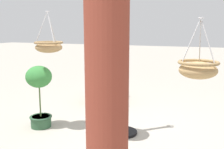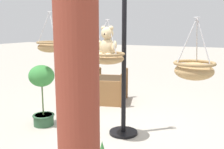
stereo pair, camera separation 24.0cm
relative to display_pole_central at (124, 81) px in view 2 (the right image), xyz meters
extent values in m
plane|color=#A8A093|center=(0.13, 0.05, -0.84)|extent=(40.00, 40.00, 0.00)
cylinder|color=black|center=(0.00, 0.00, 0.45)|extent=(0.07, 0.07, 2.58)
cylinder|color=black|center=(0.00, 0.00, -0.82)|extent=(0.44, 0.44, 0.04)
ellipsoid|color=#A37F51|center=(0.15, 0.25, 0.37)|extent=(0.47, 0.47, 0.16)
torus|color=olive|center=(0.15, 0.25, 0.44)|extent=(0.49, 0.49, 0.04)
ellipsoid|color=silver|center=(0.15, 0.25, 0.39)|extent=(0.41, 0.41, 0.13)
cylinder|color=#B7B7BC|center=(0.24, 0.30, 0.68)|extent=(0.20, 0.12, 0.48)
cylinder|color=#B7B7BC|center=(0.06, 0.30, 0.68)|extent=(0.20, 0.12, 0.48)
cylinder|color=#B7B7BC|center=(0.15, 0.14, 0.68)|extent=(0.01, 0.23, 0.48)
torus|color=#B7B7BC|center=(0.15, 0.25, 0.91)|extent=(0.06, 0.06, 0.01)
ellipsoid|color=#D1B789|center=(0.15, 0.26, 0.52)|extent=(0.23, 0.19, 0.27)
sphere|color=#D1B789|center=(0.15, 0.26, 0.73)|extent=(0.21, 0.21, 0.17)
ellipsoid|color=beige|center=(0.15, 0.32, 0.72)|extent=(0.09, 0.08, 0.06)
sphere|color=black|center=(0.15, 0.35, 0.72)|extent=(0.02, 0.02, 0.02)
sphere|color=#D1B789|center=(0.09, 0.26, 0.80)|extent=(0.07, 0.07, 0.07)
sphere|color=#D1B789|center=(0.21, 0.26, 0.80)|extent=(0.07, 0.07, 0.07)
ellipsoid|color=#D1B789|center=(0.03, 0.29, 0.55)|extent=(0.07, 0.13, 0.17)
ellipsoid|color=#D1B789|center=(0.27, 0.29, 0.55)|extent=(0.07, 0.13, 0.17)
ellipsoid|color=#D1B789|center=(0.09, 0.36, 0.42)|extent=(0.08, 0.15, 0.08)
ellipsoid|color=#D1B789|center=(0.21, 0.36, 0.42)|extent=(0.08, 0.15, 0.08)
ellipsoid|color=tan|center=(-1.10, 0.67, 0.34)|extent=(0.42, 0.42, 0.19)
torus|color=#97794E|center=(-1.10, 0.67, 0.42)|extent=(0.45, 0.45, 0.04)
cylinder|color=#B7B7BC|center=(-1.01, 0.72, 0.67)|extent=(0.18, 0.11, 0.49)
cylinder|color=#B7B7BC|center=(-1.18, 0.72, 0.67)|extent=(0.18, 0.11, 0.49)
cylinder|color=#B7B7BC|center=(-1.10, 0.57, 0.67)|extent=(0.01, 0.21, 0.49)
torus|color=#B7B7BC|center=(-1.10, 0.67, 0.91)|extent=(0.06, 0.06, 0.01)
ellipsoid|color=#A37F51|center=(1.16, 0.23, 0.50)|extent=(0.42, 0.42, 0.17)
torus|color=olive|center=(1.16, 0.23, 0.57)|extent=(0.45, 0.45, 0.04)
cylinder|color=#B7B7BC|center=(1.24, 0.28, 0.81)|extent=(0.18, 0.11, 0.48)
cylinder|color=#B7B7BC|center=(1.07, 0.28, 0.81)|extent=(0.18, 0.11, 0.48)
cylinder|color=#B7B7BC|center=(1.16, 0.13, 0.81)|extent=(0.01, 0.20, 0.48)
torus|color=#B7B7BC|center=(1.16, 0.23, 1.05)|extent=(0.06, 0.06, 0.01)
cylinder|color=brown|center=(-0.72, 2.43, 0.47)|extent=(0.23, 0.23, 2.63)
cube|color=olive|center=(0.95, -1.54, -0.56)|extent=(0.83, 0.93, 0.55)
cube|color=#382819|center=(0.95, -1.54, -0.32)|extent=(0.73, 0.82, 0.06)
cylinder|color=brown|center=(0.54, -1.25, -0.51)|extent=(0.08, 0.08, 0.65)
cylinder|color=brown|center=(1.16, -1.08, -0.51)|extent=(0.08, 0.08, 0.65)
cylinder|color=brown|center=(0.75, -2.01, -0.51)|extent=(0.08, 0.08, 0.65)
cylinder|color=brown|center=(1.37, -1.84, -0.51)|extent=(0.08, 0.08, 0.65)
sphere|color=brown|center=(0.54, -1.25, -0.16)|extent=(0.09, 0.09, 0.09)
sphere|color=brown|center=(1.16, -1.08, -0.16)|extent=(0.09, 0.09, 0.09)
sphere|color=brown|center=(0.75, -2.01, -0.16)|extent=(0.09, 0.09, 0.09)
sphere|color=brown|center=(1.37, -1.84, -0.16)|extent=(0.09, 0.09, 0.09)
cylinder|color=#2D5638|center=(1.38, 0.23, -0.75)|extent=(0.34, 0.34, 0.18)
torus|color=#294E32|center=(1.38, 0.23, -0.66)|extent=(0.37, 0.37, 0.03)
cylinder|color=#382819|center=(1.38, 0.23, -0.67)|extent=(0.29, 0.29, 0.03)
cylinder|color=#4C6B38|center=(1.38, 0.23, -0.40)|extent=(0.02, 0.02, 0.50)
ellipsoid|color=#38843D|center=(1.38, 0.23, 0.02)|extent=(0.42, 0.42, 0.36)
camera|label=1|loc=(-1.23, 3.66, 0.80)|focal=41.55mm
camera|label=2|loc=(-1.45, 3.57, 0.80)|focal=41.55mm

